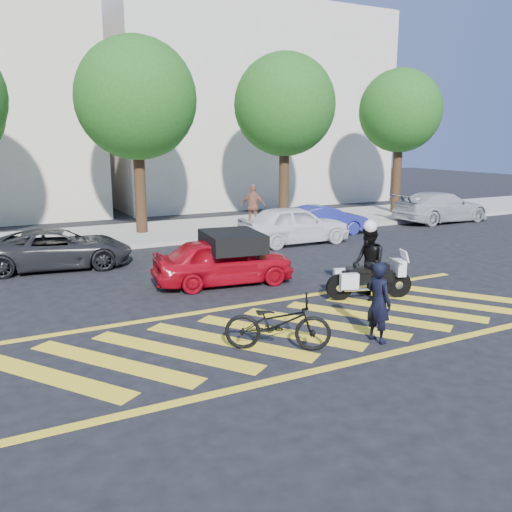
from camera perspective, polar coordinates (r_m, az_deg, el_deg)
name	(u,v)px	position (r m, az deg, el deg)	size (l,w,h in m)	color
ground	(304,327)	(11.28, 5.05, -7.49)	(90.00, 90.00, 0.00)	black
sidewalk	(142,234)	(22.02, -11.89, 2.30)	(60.00, 5.00, 0.15)	#9E998E
crosswalk	(302,327)	(11.26, 4.88, -7.50)	(12.33, 4.00, 0.01)	yellow
building_right	(245,109)	(33.40, -1.20, 15.24)	(16.00, 8.00, 11.00)	beige
tree_center	(139,103)	(21.83, -12.20, 15.45)	(4.60, 4.60, 7.56)	black
tree_right	(286,109)	(24.39, 3.23, 15.22)	(4.40, 4.40, 7.41)	black
tree_far_right	(401,114)	(28.24, 15.03, 14.23)	(4.00, 4.00, 7.10)	black
officer_bike	(379,302)	(10.52, 12.78, -4.78)	(0.57, 0.37, 1.55)	black
bicycle	(278,323)	(9.95, 2.30, -7.06)	(0.68, 1.95, 1.02)	black
police_motorcycle	(368,278)	(13.30, 11.70, -2.31)	(2.07, 1.02, 0.94)	black
officer_moto	(368,263)	(13.20, 11.75, -0.72)	(0.87, 0.68, 1.78)	black
red_convertible	(223,261)	(14.34, -3.46, -0.50)	(1.49, 3.71, 1.26)	#AC0716
parked_mid_left	(59,248)	(17.16, -20.07, 0.75)	(1.96, 4.25, 1.18)	black
parked_mid_right	(294,225)	(19.85, 4.04, 3.31)	(1.67, 4.16, 1.42)	white
parked_right	(324,220)	(21.90, 7.19, 3.77)	(1.24, 3.56, 1.17)	navy
parked_far_right	(441,207)	(26.42, 18.86, 4.90)	(1.94, 4.78, 1.39)	#A7AAAE
pedestrian_right	(253,206)	(22.48, -0.29, 5.27)	(1.05, 0.44, 1.79)	#9D5F47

